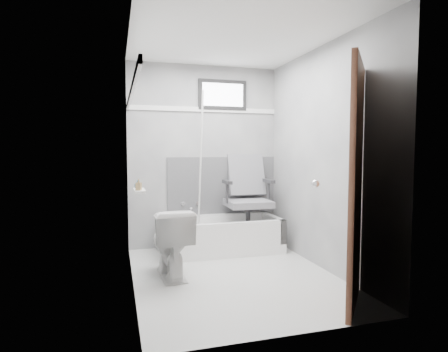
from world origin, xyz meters
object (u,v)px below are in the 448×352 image
object	(u,v)px
bathtub	(221,235)
soap_bottle_b	(138,184)
soap_bottle_a	(139,185)
toilet	(171,243)
office_chair	(248,197)
door	(409,188)

from	to	relation	value
bathtub	soap_bottle_b	size ratio (longest dim) A/B	17.31
bathtub	soap_bottle_a	distance (m)	1.63
toilet	soap_bottle_a	world-z (taller)	soap_bottle_a
toilet	soap_bottle_b	xyz separation A→B (m)	(-0.32, -0.08, 0.61)
office_chair	soap_bottle_a	bearing A→B (deg)	-143.79
bathtub	soap_bottle_b	bearing A→B (deg)	-141.63
soap_bottle_b	toilet	bearing A→B (deg)	13.29
toilet	door	bearing A→B (deg)	135.32
office_chair	toilet	size ratio (longest dim) A/B	1.59
office_chair	soap_bottle_b	size ratio (longest dim) A/B	12.92
door	soap_bottle_b	world-z (taller)	door
office_chair	soap_bottle_a	size ratio (longest dim) A/B	10.53
office_chair	toilet	distance (m)	1.41
bathtub	office_chair	size ratio (longest dim) A/B	1.34
office_chair	door	bearing A→B (deg)	-76.69
door	toilet	bearing A→B (deg)	137.93
toilet	door	xyz separation A→B (m)	(1.60, -1.44, 0.66)
toilet	soap_bottle_b	size ratio (longest dim) A/B	8.10
toilet	office_chair	bearing A→B (deg)	-147.36
soap_bottle_a	soap_bottle_b	distance (m)	0.14
toilet	soap_bottle_b	world-z (taller)	soap_bottle_b
door	bathtub	bearing A→B (deg)	111.20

